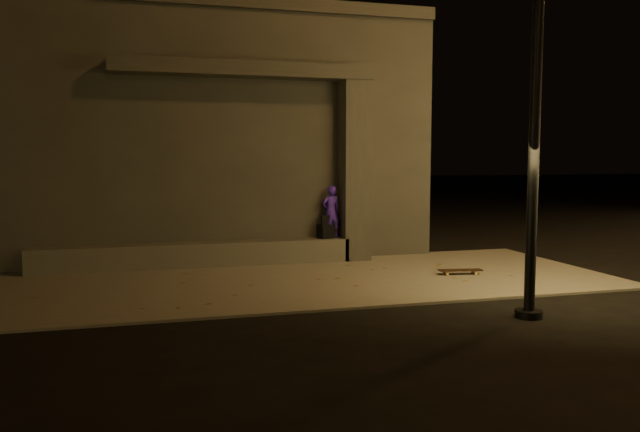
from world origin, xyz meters
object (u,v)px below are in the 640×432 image
object	(u,v)px
backpack	(326,230)
skateboard	(460,271)
column	(355,171)
skateboarder	(331,212)

from	to	relation	value
backpack	skateboard	bearing A→B (deg)	-71.60
column	backpack	world-z (taller)	column
skateboarder	skateboard	world-z (taller)	skateboarder
backpack	skateboard	size ratio (longest dim) A/B	0.59
skateboarder	skateboard	xyz separation A→B (m)	(1.77, -2.14, -0.91)
column	backpack	distance (m)	1.33
backpack	skateboard	distance (m)	2.89
column	skateboard	xyz separation A→B (m)	(1.27, -2.14, -1.73)
column	skateboarder	distance (m)	0.96
column	skateboarder	world-z (taller)	column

